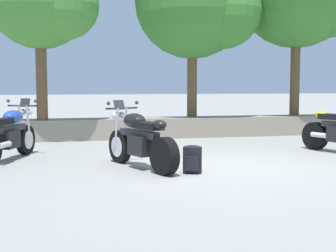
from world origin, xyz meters
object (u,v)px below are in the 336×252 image
motorcycle_blue_near_left (9,135)px  leafy_tree_mid_left (199,3)px  rider_backpack (192,159)px  motorcycle_black_centre (140,141)px

motorcycle_blue_near_left → leafy_tree_mid_left: (4.77, 3.22, 3.25)m
rider_backpack → motorcycle_blue_near_left: bearing=146.1°
rider_backpack → leafy_tree_mid_left: leafy_tree_mid_left is taller
motorcycle_blue_near_left → rider_backpack: motorcycle_blue_near_left is taller
motorcycle_blue_near_left → leafy_tree_mid_left: size_ratio=0.40×
motorcycle_black_centre → leafy_tree_mid_left: bearing=62.5°
motorcycle_blue_near_left → leafy_tree_mid_left: 6.61m
motorcycle_black_centre → leafy_tree_mid_left: 6.19m
rider_backpack → leafy_tree_mid_left: size_ratio=0.10×
motorcycle_blue_near_left → motorcycle_black_centre: bearing=-31.8°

